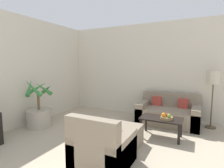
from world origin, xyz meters
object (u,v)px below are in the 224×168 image
armchair (102,149)px  ottoman (125,135)px  sofa_loveseat (168,113)px  floor_lamp (213,81)px  potted_palm (39,113)px  orange_fruit (164,115)px  fruit_bowl (167,118)px  apple_red (167,115)px  apple_green (169,116)px  coffee_table (161,121)px

armchair → ottoman: 0.81m
sofa_loveseat → floor_lamp: bearing=7.8°
potted_palm → orange_fruit: 2.94m
orange_fruit → ottoman: 0.89m
fruit_bowl → apple_red: (0.00, 0.02, 0.06)m
floor_lamp → apple_green: size_ratio=16.81×
apple_red → armchair: bearing=-116.0°
floor_lamp → apple_red: floor_lamp is taller
fruit_bowl → orange_fruit: bearing=-149.0°
fruit_bowl → armchair: armchair is taller
potted_palm → coffee_table: bearing=13.9°
armchair → orange_fruit: bearing=65.3°
fruit_bowl → apple_red: size_ratio=3.69×
orange_fruit → ottoman: bearing=-135.4°
armchair → sofa_loveseat: bearing=76.6°
coffee_table → ottoman: size_ratio=1.49×
sofa_loveseat → fruit_bowl: bearing=-83.1°
coffee_table → orange_fruit: (0.06, -0.07, 0.16)m
potted_palm → armchair: (2.23, -0.76, -0.06)m
fruit_bowl → coffee_table: bearing=161.6°
potted_palm → sofa_loveseat: bearing=30.4°
orange_fruit → fruit_bowl: bearing=31.0°
coffee_table → apple_red: bearing=-9.6°
sofa_loveseat → coffee_table: sofa_loveseat is taller
fruit_bowl → ottoman: 0.93m
sofa_loveseat → fruit_bowl: sofa_loveseat is taller
floor_lamp → armchair: bearing=-121.3°
floor_lamp → fruit_bowl: bearing=-127.2°
sofa_loveseat → floor_lamp: 1.31m
apple_green → ottoman: bearing=-140.9°
fruit_bowl → armchair: bearing=-116.1°
orange_fruit → armchair: armchair is taller
coffee_table → apple_red: size_ratio=12.61×
potted_palm → armchair: 2.35m
armchair → apple_red: bearing=64.0°
armchair → potted_palm: bearing=161.1°
armchair → floor_lamp: bearing=58.7°
fruit_bowl → orange_fruit: 0.10m
apple_green → orange_fruit: (-0.11, 0.01, 0.00)m
floor_lamp → apple_red: 1.53m
sofa_loveseat → apple_red: bearing=-82.7°
floor_lamp → coffee_table: 1.65m
coffee_table → fruit_bowl: size_ratio=3.41×
apple_green → armchair: bearing=-118.6°
fruit_bowl → ottoman: size_ratio=0.44×
coffee_table → orange_fruit: 0.18m
floor_lamp → apple_green: floor_lamp is taller
apple_red → ottoman: 0.96m
potted_palm → armchair: bearing=-18.9°
potted_palm → floor_lamp: (3.77, 1.78, 0.81)m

